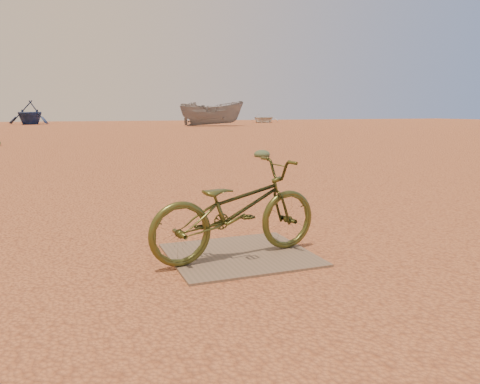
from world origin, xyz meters
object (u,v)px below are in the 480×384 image
object	(u,v)px
bicycle	(237,209)
boat_mid_right	(212,113)
boat_far_right	(263,118)
plywood_board	(240,255)
boat_far_left	(30,112)

from	to	relation	value
bicycle	boat_mid_right	world-z (taller)	boat_mid_right
bicycle	boat_far_right	xyz separation A→B (m)	(20.46, 45.98, -0.00)
plywood_board	boat_far_left	world-z (taller)	boat_far_left
boat_far_left	boat_far_right	world-z (taller)	boat_far_left
plywood_board	bicycle	size ratio (longest dim) A/B	0.77
bicycle	boat_mid_right	bearing A→B (deg)	-25.82
boat_far_left	plywood_board	bearing A→B (deg)	-62.05
bicycle	boat_mid_right	size ratio (longest dim) A/B	0.30
bicycle	boat_far_left	xyz separation A→B (m)	(-4.28, 47.75, 0.72)
boat_far_right	boat_far_left	bearing A→B (deg)	-153.03
boat_mid_right	boat_far_right	xyz separation A→B (m)	(9.15, 9.37, -0.64)
boat_far_left	boat_far_right	xyz separation A→B (m)	(24.74, -1.78, -0.72)
plywood_board	boat_mid_right	bearing A→B (deg)	72.88
boat_far_left	boat_mid_right	distance (m)	19.17
bicycle	boat_far_right	distance (m)	50.32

